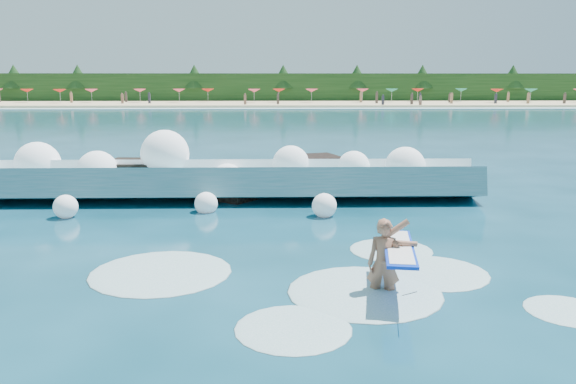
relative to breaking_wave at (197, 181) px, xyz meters
name	(u,v)px	position (x,y,z in m)	size (l,w,h in m)	color
ground	(218,268)	(1.37, -7.15, -0.55)	(200.00, 200.00, 0.00)	#083240
beach	(266,104)	(1.37, 70.85, -0.35)	(140.00, 20.00, 0.40)	tan
wet_band	(265,108)	(1.37, 59.85, -0.51)	(140.00, 5.00, 0.08)	silver
treeline	(267,88)	(1.37, 80.85, 1.95)	(140.00, 4.00, 5.00)	black
breaking_wave	(197,181)	(0.00, 0.00, 0.00)	(18.25, 2.83, 1.57)	teal
rock_cluster	(221,180)	(0.72, 0.75, -0.10)	(8.22, 3.41, 1.43)	black
surfer_with_board	(387,260)	(4.59, -8.61, 0.06)	(1.06, 2.87, 1.66)	#945D45
wave_spray	(184,167)	(-0.41, -0.04, 0.50)	(14.97, 4.31, 2.32)	white
surf_foam	(311,281)	(3.25, -7.99, -0.55)	(9.40, 5.97, 0.14)	silver
beach_umbrellas	(264,90)	(1.09, 72.66, 1.70)	(111.44, 6.68, 0.50)	#E7445F
beachgoers	(248,99)	(-1.36, 67.83, 0.53)	(102.93, 14.09, 1.91)	#3F332D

